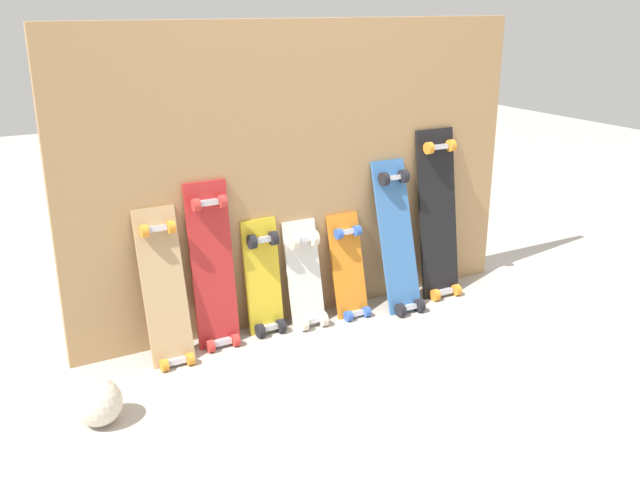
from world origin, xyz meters
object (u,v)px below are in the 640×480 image
(skateboard_blue, at_px, (398,243))
(skateboard_red, at_px, (213,273))
(rubber_ball, at_px, (98,402))
(skateboard_white, at_px, (306,280))
(skateboard_black, at_px, (439,220))
(skateboard_natural, at_px, (165,295))
(skateboard_yellow, at_px, (264,283))
(skateboard_orange, at_px, (349,273))

(skateboard_blue, bearing_deg, skateboard_red, 176.30)
(skateboard_red, bearing_deg, skateboard_blue, -3.70)
(skateboard_red, relative_size, rubber_ball, 4.59)
(skateboard_red, height_order, skateboard_white, skateboard_red)
(skateboard_black, bearing_deg, skateboard_natural, -179.15)
(skateboard_red, distance_m, skateboard_blue, 0.95)
(skateboard_natural, distance_m, skateboard_yellow, 0.49)
(skateboard_yellow, bearing_deg, rubber_ball, -154.35)
(skateboard_natural, distance_m, skateboard_white, 0.69)
(skateboard_natural, relative_size, skateboard_white, 1.30)
(rubber_ball, bearing_deg, skateboard_blue, 12.42)
(skateboard_yellow, bearing_deg, skateboard_white, -6.03)
(skateboard_natural, relative_size, skateboard_orange, 1.28)
(skateboard_blue, bearing_deg, skateboard_natural, 178.89)
(skateboard_yellow, bearing_deg, skateboard_red, -178.46)
(skateboard_natural, relative_size, skateboard_blue, 0.91)
(skateboard_white, bearing_deg, skateboard_red, 178.07)
(skateboard_red, bearing_deg, skateboard_yellow, 1.54)
(rubber_ball, bearing_deg, skateboard_red, 33.50)
(skateboard_natural, height_order, skateboard_black, skateboard_black)
(skateboard_blue, distance_m, skateboard_black, 0.29)
(skateboard_yellow, height_order, skateboard_blue, skateboard_blue)
(skateboard_black, bearing_deg, skateboard_orange, -179.71)
(skateboard_black, bearing_deg, skateboard_white, 179.88)
(skateboard_white, distance_m, skateboard_black, 0.80)
(skateboard_red, distance_m, skateboard_white, 0.47)
(skateboard_red, relative_size, skateboard_yellow, 1.36)
(skateboard_white, distance_m, skateboard_blue, 0.51)
(skateboard_white, xyz_separation_m, skateboard_black, (0.78, -0.00, 0.18))
(skateboard_red, distance_m, skateboard_yellow, 0.27)
(skateboard_blue, distance_m, rubber_ball, 1.62)
(skateboard_yellow, distance_m, rubber_ball, 0.97)
(skateboard_red, relative_size, skateboard_blue, 1.01)
(skateboard_natural, xyz_separation_m, skateboard_black, (1.47, 0.02, 0.11))
(skateboard_red, bearing_deg, rubber_ball, -146.50)
(rubber_ball, bearing_deg, skateboard_natural, 44.03)
(skateboard_yellow, distance_m, skateboard_black, 1.00)
(skateboard_orange, relative_size, skateboard_blue, 0.71)
(skateboard_yellow, bearing_deg, skateboard_blue, -5.51)
(skateboard_white, bearing_deg, rubber_ball, -159.88)
(skateboard_black, bearing_deg, skateboard_yellow, 178.64)
(skateboard_red, xyz_separation_m, skateboard_yellow, (0.25, 0.01, -0.10))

